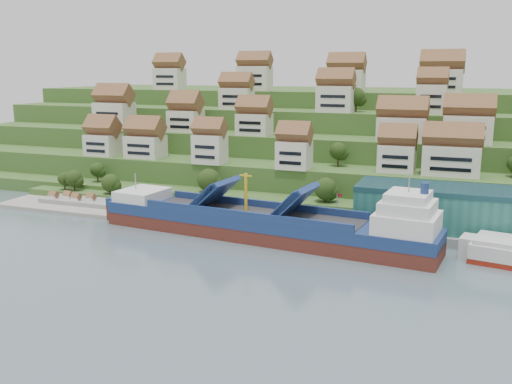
% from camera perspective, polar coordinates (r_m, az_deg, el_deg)
% --- Properties ---
extents(ground, '(300.00, 300.00, 0.00)m').
position_cam_1_polar(ground, '(135.11, -0.45, -4.62)').
color(ground, slate).
rests_on(ground, ground).
extents(quay, '(180.00, 14.00, 2.20)m').
position_cam_1_polar(quay, '(143.27, 9.25, -3.35)').
color(quay, gray).
rests_on(quay, ground).
extents(pebble_beach, '(45.00, 20.00, 1.00)m').
position_cam_1_polar(pebble_beach, '(173.43, -17.09, -1.22)').
color(pebble_beach, gray).
rests_on(pebble_beach, ground).
extents(hillside, '(260.00, 128.00, 31.00)m').
position_cam_1_polar(hillside, '(230.69, 8.98, 4.94)').
color(hillside, '#2D4C1E').
rests_on(hillside, ground).
extents(hillside_village, '(156.28, 63.62, 29.28)m').
position_cam_1_polar(hillside_village, '(187.36, 7.31, 7.58)').
color(hillside_village, silver).
rests_on(hillside_village, ground).
extents(hillside_trees, '(135.44, 61.84, 29.85)m').
position_cam_1_polar(hillside_trees, '(175.34, 1.63, 4.60)').
color(hillside_trees, '#263E14').
rests_on(hillside_trees, ground).
extents(warehouse, '(60.00, 15.00, 10.00)m').
position_cam_1_polar(warehouse, '(141.20, 22.32, -1.79)').
color(warehouse, '#26685E').
rests_on(warehouse, quay).
extents(flagpole, '(1.28, 0.16, 8.00)m').
position_cam_1_polar(flagpole, '(137.47, 8.13, -1.48)').
color(flagpole, gray).
rests_on(flagpole, quay).
extents(beach_huts, '(14.40, 3.70, 2.20)m').
position_cam_1_polar(beach_huts, '(173.36, -17.90, -0.74)').
color(beach_huts, white).
rests_on(beach_huts, pebble_beach).
extents(cargo_ship, '(82.62, 20.78, 18.18)m').
position_cam_1_polar(cargo_ship, '(133.12, 1.47, -3.35)').
color(cargo_ship, '#512119').
rests_on(cargo_ship, ground).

